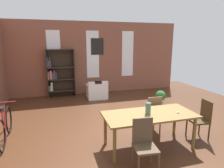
# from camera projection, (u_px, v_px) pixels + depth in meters

# --- Properties ---
(ground_plane) EXTENTS (10.67, 10.67, 0.00)m
(ground_plane) POSITION_uv_depth(u_px,v_px,m) (123.00, 131.00, 5.08)
(ground_plane) COLOR #4B2A18
(back_wall_brick) EXTENTS (8.04, 0.12, 3.16)m
(back_wall_brick) POSITION_uv_depth(u_px,v_px,m) (93.00, 58.00, 8.64)
(back_wall_brick) COLOR brown
(back_wall_brick) RESTS_ON ground
(window_pane_0) EXTENTS (0.55, 0.02, 2.06)m
(window_pane_0) POSITION_uv_depth(u_px,v_px,m) (54.00, 55.00, 8.10)
(window_pane_0) COLOR white
(window_pane_1) EXTENTS (0.55, 0.02, 2.06)m
(window_pane_1) POSITION_uv_depth(u_px,v_px,m) (93.00, 55.00, 8.54)
(window_pane_1) COLOR white
(window_pane_2) EXTENTS (0.55, 0.02, 2.06)m
(window_pane_2) POSITION_uv_depth(u_px,v_px,m) (128.00, 54.00, 8.99)
(window_pane_2) COLOR white
(dining_table) EXTENTS (2.00, 0.92, 0.77)m
(dining_table) POSITION_uv_depth(u_px,v_px,m) (149.00, 117.00, 4.21)
(dining_table) COLOR brown
(dining_table) RESTS_ON ground
(vase_on_table) EXTENTS (0.12, 0.12, 0.25)m
(vase_on_table) POSITION_uv_depth(u_px,v_px,m) (148.00, 108.00, 4.16)
(vase_on_table) COLOR #4C7266
(vase_on_table) RESTS_ON dining_table
(tealight_candle_0) EXTENTS (0.04, 0.04, 0.03)m
(tealight_candle_0) POSITION_uv_depth(u_px,v_px,m) (178.00, 113.00, 4.22)
(tealight_candle_0) COLOR silver
(tealight_candle_0) RESTS_ON dining_table
(dining_chair_head_right) EXTENTS (0.43, 0.43, 0.95)m
(dining_chair_head_right) POSITION_uv_depth(u_px,v_px,m) (201.00, 118.00, 4.62)
(dining_chair_head_right) COLOR #412F18
(dining_chair_head_right) RESTS_ON ground
(dining_chair_near_left) EXTENTS (0.44, 0.44, 0.95)m
(dining_chair_near_left) POSITION_uv_depth(u_px,v_px,m) (144.00, 143.00, 3.48)
(dining_chair_near_left) COLOR brown
(dining_chair_near_left) RESTS_ON ground
(dining_chair_far_right) EXTENTS (0.42, 0.42, 0.95)m
(dining_chair_far_right) POSITION_uv_depth(u_px,v_px,m) (153.00, 112.00, 5.02)
(dining_chair_far_right) COLOR brown
(dining_chair_far_right) RESTS_ON ground
(bookshelf_tall) EXTENTS (1.14, 0.32, 2.00)m
(bookshelf_tall) POSITION_uv_depth(u_px,v_px,m) (59.00, 73.00, 8.12)
(bookshelf_tall) COLOR #2D2319
(bookshelf_tall) RESTS_ON ground
(armchair_white) EXTENTS (0.81, 0.81, 0.75)m
(armchair_white) POSITION_uv_depth(u_px,v_px,m) (97.00, 91.00, 8.02)
(armchair_white) COLOR silver
(armchair_white) RESTS_ON ground
(bicycle_second) EXTENTS (0.44, 1.66, 0.90)m
(bicycle_second) POSITION_uv_depth(u_px,v_px,m) (5.00, 126.00, 4.55)
(bicycle_second) COLOR black
(bicycle_second) RESTS_ON ground
(potted_plant_by_shelf) EXTENTS (0.38, 0.38, 0.51)m
(potted_plant_by_shelf) POSITION_uv_depth(u_px,v_px,m) (160.00, 97.00, 7.25)
(potted_plant_by_shelf) COLOR silver
(potted_plant_by_shelf) RESTS_ON ground
(framed_picture) EXTENTS (0.56, 0.03, 0.72)m
(framed_picture) POSITION_uv_depth(u_px,v_px,m) (97.00, 47.00, 8.52)
(framed_picture) COLOR black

